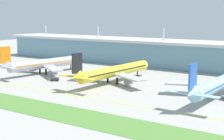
{
  "coord_description": "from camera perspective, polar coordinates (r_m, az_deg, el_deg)",
  "views": [
    {
      "loc": [
        102.22,
        -121.52,
        36.92
      ],
      "look_at": [
        0.53,
        31.37,
        7.0
      ],
      "focal_mm": 55.16,
      "sensor_mm": 36.0,
      "label": 1
    }
  ],
  "objects": [
    {
      "name": "taxiway_stripe_centre",
      "position": [
        162.58,
        -7.83,
        -3.95
      ],
      "size": [
        28.0,
        0.7,
        0.04
      ],
      "primitive_type": "cube",
      "color": "yellow",
      "rests_on": "ground"
    },
    {
      "name": "airliner_near",
      "position": [
        217.92,
        -11.11,
        1.04
      ],
      "size": [
        48.1,
        62.41,
        18.9
      ],
      "color": "#ADB2BC",
      "rests_on": "ground"
    },
    {
      "name": "taxiway_stripe_mid_west",
      "position": [
        186.39,
        -15.7,
        -2.51
      ],
      "size": [
        28.0,
        0.7,
        0.04
      ],
      "primitive_type": "cube",
      "color": "yellow",
      "rests_on": "ground"
    },
    {
      "name": "airliner_far",
      "position": [
        160.49,
        17.4,
        -2.12
      ],
      "size": [
        48.76,
        70.72,
        18.9
      ],
      "color": "#9ED1EA",
      "rests_on": "ground"
    },
    {
      "name": "pushback_tug",
      "position": [
        194.36,
        -9.45,
        -1.49
      ],
      "size": [
        5.0,
        4.38,
        1.85
      ],
      "color": "#333842",
      "rests_on": "ground"
    },
    {
      "name": "airliner_middle",
      "position": [
        184.81,
        0.34,
        -0.23
      ],
      "size": [
        48.64,
        66.28,
        18.9
      ],
      "color": "yellow",
      "rests_on": "ground"
    },
    {
      "name": "grass_verge",
      "position": [
        143.65,
        -13.39,
        -5.88
      ],
      "size": [
        300.0,
        18.0,
        0.1
      ],
      "primitive_type": "cube",
      "color": "#518438",
      "rests_on": "ground"
    },
    {
      "name": "taxiway_stripe_east",
      "position": [
        129.41,
        15.62,
        -7.67
      ],
      "size": [
        28.0,
        0.7,
        0.04
      ],
      "primitive_type": "cube",
      "color": "yellow",
      "rests_on": "ground"
    },
    {
      "name": "safety_cone_left_wingtip",
      "position": [
        167.54,
        -4.66,
        -3.38
      ],
      "size": [
        0.56,
        0.56,
        0.7
      ],
      "primitive_type": "cone",
      "color": "orange",
      "rests_on": "ground"
    },
    {
      "name": "safety_cone_nose_front",
      "position": [
        159.25,
        -2.43,
        -4.03
      ],
      "size": [
        0.56,
        0.56,
        0.7
      ],
      "primitive_type": "cone",
      "color": "orange",
      "rests_on": "ground"
    },
    {
      "name": "taxiway_stripe_mid_east",
      "position": [
        142.94,
        2.51,
        -5.71
      ],
      "size": [
        28.0,
        0.7,
        0.04
      ],
      "primitive_type": "cube",
      "color": "yellow",
      "rests_on": "ground"
    },
    {
      "name": "safety_cone_right_wingtip",
      "position": [
        186.03,
        -7.24,
        -2.16
      ],
      "size": [
        0.56,
        0.56,
        0.7
      ],
      "primitive_type": "cone",
      "color": "orange",
      "rests_on": "ground"
    },
    {
      "name": "terminal_building",
      "position": [
        247.45,
        9.02,
        2.77
      ],
      "size": [
        288.0,
        34.0,
        27.54
      ],
      "color": "#6693A8",
      "rests_on": "ground"
    },
    {
      "name": "ground_plane",
      "position": [
        163.03,
        -6.29,
        -3.89
      ],
      "size": [
        600.0,
        600.0,
        0.0
      ],
      "primitive_type": "plane",
      "color": "#A8A59E"
    }
  ]
}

